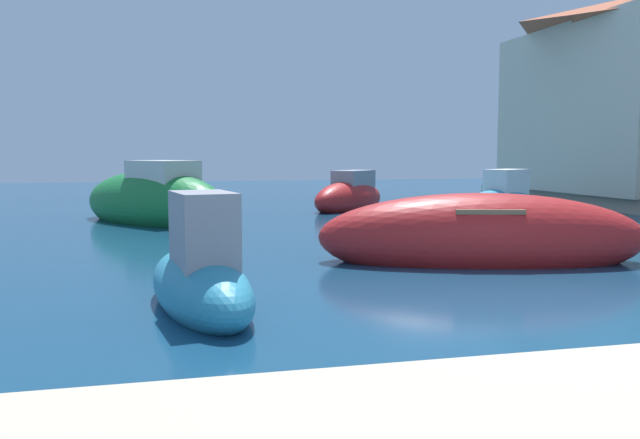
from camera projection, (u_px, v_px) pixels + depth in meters
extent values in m
plane|color=navy|center=(590.00, 331.00, 7.28)|extent=(80.00, 80.00, 0.00)
ellipsoid|color=#197233|center=(154.00, 204.00, 18.58)|extent=(5.08, 5.94, 1.88)
cube|color=beige|center=(163.00, 173.00, 18.19)|extent=(2.09, 2.23, 0.66)
ellipsoid|color=#B21E1E|center=(481.00, 238.00, 11.81)|extent=(6.09, 3.23, 1.60)
cube|color=brown|center=(482.00, 209.00, 11.76)|extent=(1.49, 1.68, 0.08)
ellipsoid|color=teal|center=(200.00, 288.00, 8.28)|extent=(1.56, 3.34, 0.94)
cube|color=gray|center=(204.00, 231.00, 7.97)|extent=(0.81, 1.10, 0.94)
ellipsoid|color=teal|center=(501.00, 209.00, 19.14)|extent=(3.72, 3.03, 1.20)
cube|color=white|center=(506.00, 183.00, 19.27)|extent=(1.56, 1.37, 0.78)
ellipsoid|color=#B21E1E|center=(349.00, 199.00, 22.75)|extent=(3.79, 3.84, 1.28)
cube|color=gray|center=(353.00, 179.00, 22.96)|extent=(1.79, 1.81, 0.61)
cube|color=beige|center=(635.00, 110.00, 25.09)|extent=(6.67, 8.71, 6.11)
pyramid|color=#B25638|center=(639.00, 11.00, 24.73)|extent=(7.07, 9.23, 1.20)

